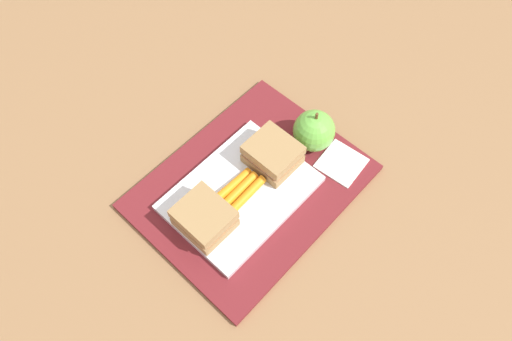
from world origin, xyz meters
TOP-DOWN VIEW (x-y plane):
  - ground_plane at (0.00, 0.00)m, footprint 2.40×2.40m
  - lunchbag_mat at (0.00, 0.00)m, footprint 0.36×0.28m
  - food_tray at (-0.03, 0.00)m, footprint 0.23×0.17m
  - sandwich_half_left at (-0.10, 0.00)m, footprint 0.07×0.08m
  - sandwich_half_right at (0.05, 0.00)m, footprint 0.07×0.08m
  - carrot_sticks_bundle at (-0.03, -0.00)m, footprint 0.08×0.04m
  - apple at (0.13, -0.02)m, footprint 0.07×0.07m
  - paper_napkin at (0.14, -0.08)m, footprint 0.08×0.08m

SIDE VIEW (x-z plane):
  - ground_plane at x=0.00m, z-range 0.00..0.00m
  - lunchbag_mat at x=0.00m, z-range 0.00..0.01m
  - paper_napkin at x=0.14m, z-range 0.01..0.01m
  - food_tray at x=-0.03m, z-range 0.01..0.02m
  - carrot_sticks_bundle at x=-0.03m, z-range 0.02..0.04m
  - sandwich_half_left at x=-0.10m, z-range 0.02..0.07m
  - sandwich_half_right at x=0.05m, z-range 0.02..0.07m
  - apple at x=0.13m, z-range 0.00..0.09m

